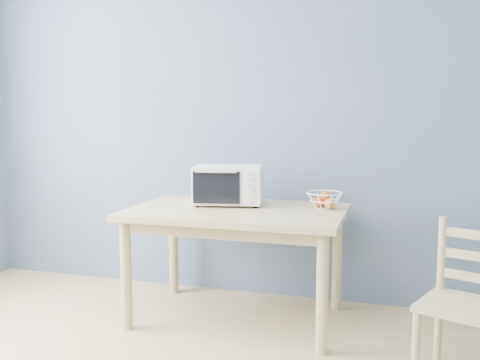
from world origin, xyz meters
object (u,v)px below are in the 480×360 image
(toaster_oven, at_px, (225,184))
(dining_table, at_px, (237,224))
(fruit_basket, at_px, (325,200))
(dining_chair, at_px, (465,308))

(toaster_oven, bearing_deg, dining_table, -59.43)
(fruit_basket, bearing_deg, toaster_oven, -177.43)
(dining_table, distance_m, dining_chair, 1.47)
(toaster_oven, relative_size, dining_chair, 0.61)
(dining_table, height_order, fruit_basket, fruit_basket)
(fruit_basket, bearing_deg, dining_chair, -41.20)
(toaster_oven, height_order, fruit_basket, toaster_oven)
(dining_table, distance_m, toaster_oven, 0.30)
(fruit_basket, relative_size, dining_chair, 0.34)
(dining_table, relative_size, fruit_basket, 4.95)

